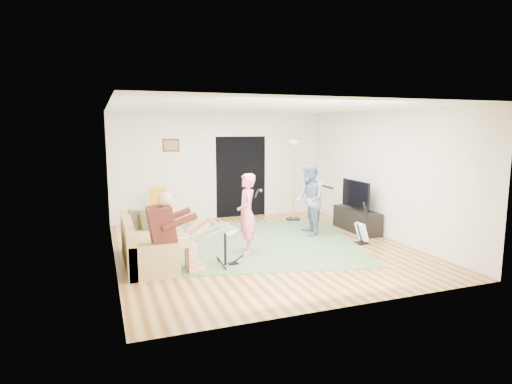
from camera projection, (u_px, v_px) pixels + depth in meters
floor at (263, 247)px, 8.38m from camera, size 6.00×6.00×0.00m
walls at (263, 179)px, 8.18m from camera, size 5.50×6.00×2.70m
ceiling at (263, 107)px, 7.98m from camera, size 6.00×6.00×0.00m
window_blinds at (111, 173)px, 7.39m from camera, size 0.00×2.05×2.05m
doorway at (241, 177)px, 11.18m from camera, size 2.10×0.00×2.10m
picture_frame at (171, 145)px, 10.44m from camera, size 0.42×0.03×0.32m
area_rug at (268, 242)px, 8.75m from camera, size 4.24×4.41×0.02m
sofa at (143, 249)px, 7.38m from camera, size 0.79×1.92×0.78m
drummer at (173, 241)px, 6.88m from camera, size 0.86×0.48×1.32m
drum_kit at (225, 248)px, 7.21m from camera, size 0.39×0.69×0.71m
singer at (247, 214)px, 7.93m from camera, size 0.46×0.61×1.50m
microphone at (257, 193)px, 7.94m from camera, size 0.06×0.06×0.24m
guitarist at (309, 200)px, 9.23m from camera, size 0.74×0.87×1.57m
guitar_held at (318, 186)px, 9.25m from camera, size 0.14×0.60×0.26m
guitar_spare at (362, 232)px, 8.62m from camera, size 0.31×0.28×0.85m
torchiere_lamp at (294, 166)px, 10.69m from camera, size 0.36×0.36×2.01m
dining_chair at (157, 216)px, 9.73m from camera, size 0.49×0.52×0.96m
tv_cabinet at (357, 220)px, 9.70m from camera, size 0.40×1.40×0.50m
television at (356, 194)px, 9.59m from camera, size 0.06×1.00×0.61m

